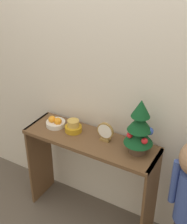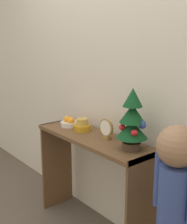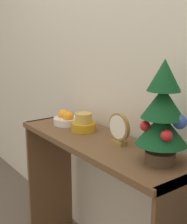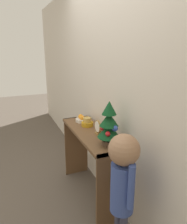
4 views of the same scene
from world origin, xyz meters
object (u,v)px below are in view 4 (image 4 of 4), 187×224
Objects in this scene: singing_bowl at (87,123)px; child_figure at (123,178)px; desk_clock at (98,128)px; fruit_bowl at (82,119)px; mini_tree at (109,124)px.

child_figure is at bearing -5.17° from singing_bowl.
singing_bowl is at bearing -177.75° from desk_clock.
fruit_bowl is at bearing 175.88° from child_figure.
desk_clock is (-0.27, 0.01, -0.13)m from mini_tree.
singing_bowl is 0.12× the size of child_figure.
fruit_bowl is 1.02× the size of desk_clock.
singing_bowl is at bearing -179.86° from mini_tree.
singing_bowl is at bearing 174.83° from child_figure.
mini_tree is at bearing 168.16° from child_figure.
child_figure is (1.15, -0.08, -0.10)m from fruit_bowl.
desk_clock is (0.28, 0.01, 0.04)m from singing_bowl.
mini_tree reaches higher than desk_clock.
singing_bowl reaches higher than fruit_bowl.
mini_tree is 2.74× the size of desk_clock.
fruit_bowl is at bearing -179.44° from mini_tree.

